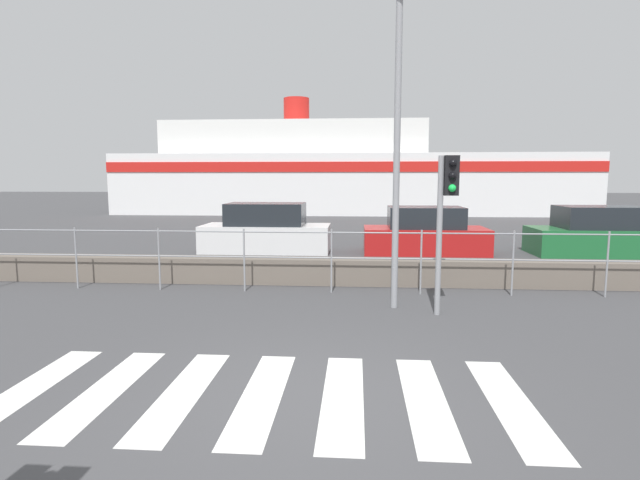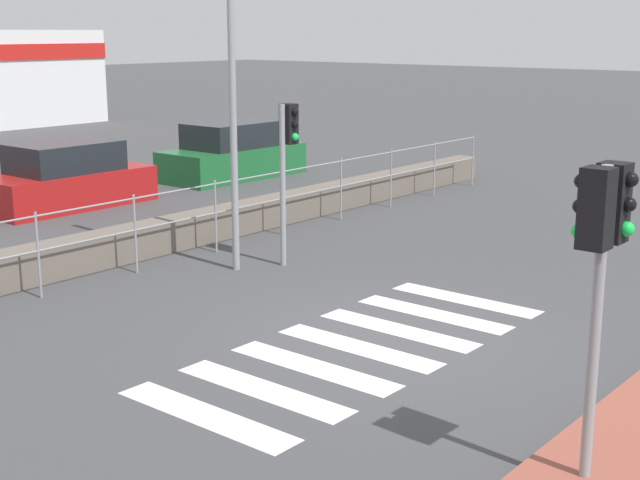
{
  "view_description": "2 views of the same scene",
  "coord_description": "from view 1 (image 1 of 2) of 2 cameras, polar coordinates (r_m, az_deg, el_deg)",
  "views": [
    {
      "loc": [
        0.51,
        -5.24,
        2.4
      ],
      "look_at": [
        -0.02,
        2.0,
        1.5
      ],
      "focal_mm": 28.0,
      "sensor_mm": 36.0,
      "label": 1
    },
    {
      "loc": [
        -9.23,
        -6.53,
        4.01
      ],
      "look_at": [
        -0.08,
        1.0,
        1.2
      ],
      "focal_mm": 50.0,
      "sensor_mm": 36.0,
      "label": 2
    }
  ],
  "objects": [
    {
      "name": "parked_car_white",
      "position": [
        16.5,
        -6.17,
        1.04
      ],
      "size": [
        4.16,
        1.76,
        1.59
      ],
      "color": "silver",
      "rests_on": "ground_plane"
    },
    {
      "name": "harbor_fence",
      "position": [
        10.44,
        1.32,
        -1.33
      ],
      "size": [
        22.33,
        0.04,
        1.35
      ],
      "color": "gray",
      "rests_on": "ground_plane"
    },
    {
      "name": "crosswalk",
      "position": [
        5.85,
        -6.62,
        -17.15
      ],
      "size": [
        5.85,
        2.4,
        0.01
      ],
      "color": "silver",
      "rests_on": "ground_plane"
    },
    {
      "name": "parked_car_red",
      "position": [
        16.38,
        11.9,
        0.74
      ],
      "size": [
        3.9,
        1.79,
        1.49
      ],
      "color": "#B21919",
      "rests_on": "ground_plane"
    },
    {
      "name": "traffic_light_far",
      "position": [
        8.87,
        14.27,
        4.58
      ],
      "size": [
        0.34,
        0.32,
        2.79
      ],
      "color": "gray",
      "rests_on": "ground_plane"
    },
    {
      "name": "ground_plane",
      "position": [
        5.79,
        -1.34,
        -17.44
      ],
      "size": [
        160.0,
        160.0,
        0.0
      ],
      "primitive_type": "plane",
      "color": "#424244"
    },
    {
      "name": "parked_car_green",
      "position": [
        17.93,
        29.32,
        0.58
      ],
      "size": [
        4.15,
        1.81,
        1.53
      ],
      "color": "#1E6633",
      "rests_on": "ground_plane"
    },
    {
      "name": "ferry_boat",
      "position": [
        35.76,
        2.17,
        7.43
      ],
      "size": [
        31.38,
        8.43,
        7.98
      ],
      "color": "white",
      "rests_on": "ground_plane"
    },
    {
      "name": "streetlamp",
      "position": [
        9.21,
        9.04,
        18.63
      ],
      "size": [
        0.32,
        1.14,
        7.0
      ],
      "color": "gray",
      "rests_on": "ground_plane"
    },
    {
      "name": "seawall",
      "position": [
        11.39,
        1.54,
        -3.59
      ],
      "size": [
        24.77,
        0.55,
        0.58
      ],
      "color": "#6B6056",
      "rests_on": "ground_plane"
    }
  ]
}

